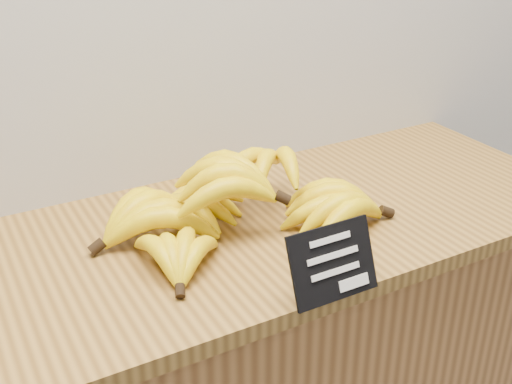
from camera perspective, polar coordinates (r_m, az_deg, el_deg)
name	(u,v)px	position (r m, az deg, el deg)	size (l,w,h in m)	color
counter_top	(243,232)	(1.20, -1.15, -3.56)	(1.40, 0.54, 0.03)	olive
chalkboard_sign	(333,263)	(0.99, 6.87, -6.28)	(0.15, 0.01, 0.12)	black
banana_pile	(227,204)	(1.16, -2.63, -1.10)	(0.53, 0.39, 0.13)	yellow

